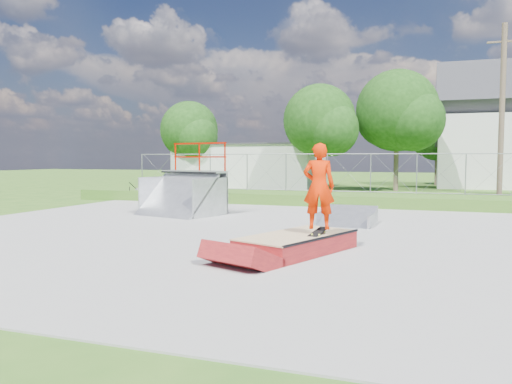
{
  "coord_description": "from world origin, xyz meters",
  "views": [
    {
      "loc": [
        4.6,
        -12.63,
        2.13
      ],
      "look_at": [
        -0.29,
        1.26,
        1.1
      ],
      "focal_mm": 35.0,
      "sensor_mm": 36.0,
      "label": 1
    }
  ],
  "objects_px": {
    "grind_box": "(297,244)",
    "flat_bank_ramp": "(347,217)",
    "quarter_pipe": "(180,179)",
    "skater": "(319,189)"
  },
  "relations": [
    {
      "from": "grind_box",
      "to": "skater",
      "type": "height_order",
      "value": "skater"
    },
    {
      "from": "grind_box",
      "to": "flat_bank_ramp",
      "type": "distance_m",
      "value": 4.98
    },
    {
      "from": "quarter_pipe",
      "to": "flat_bank_ramp",
      "type": "height_order",
      "value": "quarter_pipe"
    },
    {
      "from": "quarter_pipe",
      "to": "skater",
      "type": "bearing_deg",
      "value": -26.17
    },
    {
      "from": "flat_bank_ramp",
      "to": "skater",
      "type": "relative_size",
      "value": 0.95
    },
    {
      "from": "quarter_pipe",
      "to": "skater",
      "type": "distance_m",
      "value": 8.35
    },
    {
      "from": "quarter_pipe",
      "to": "skater",
      "type": "relative_size",
      "value": 1.41
    },
    {
      "from": "grind_box",
      "to": "flat_bank_ramp",
      "type": "xyz_separation_m",
      "value": [
        0.3,
        4.97,
        0.04
      ]
    },
    {
      "from": "quarter_pipe",
      "to": "flat_bank_ramp",
      "type": "relative_size",
      "value": 1.49
    },
    {
      "from": "flat_bank_ramp",
      "to": "grind_box",
      "type": "bearing_deg",
      "value": -90.79
    }
  ]
}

